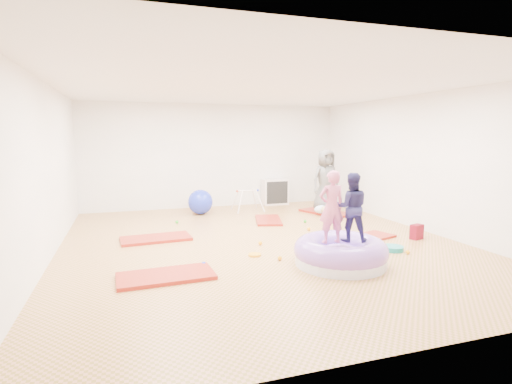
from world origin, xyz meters
name	(u,v)px	position (x,y,z in m)	size (l,w,h in m)	color
room	(261,167)	(0.00, 0.00, 1.40)	(7.01, 8.01, 2.81)	tan
gym_mat_front_left	(166,276)	(-1.85, -1.35, 0.03)	(1.31, 0.65, 0.05)	#A1281D
gym_mat_mid_left	(156,238)	(-1.83, 0.79, 0.03)	(1.28, 0.64, 0.05)	#A1281D
gym_mat_center_back	(268,220)	(0.76, 1.72, 0.02)	(1.11, 0.56, 0.05)	#A1281D
gym_mat_right	(368,237)	(2.05, -0.36, 0.02)	(1.06, 0.53, 0.04)	#A1281D
gym_mat_rear_right	(326,212)	(2.46, 2.13, 0.03)	(1.30, 0.65, 0.05)	#A1281D
inflatable_cushion	(340,253)	(0.74, -1.58, 0.17)	(1.42, 1.42, 0.45)	silver
child_pink	(332,204)	(0.56, -1.59, 0.95)	(0.40, 0.26, 1.09)	#D66692
child_navy	(351,204)	(0.89, -1.60, 0.93)	(0.51, 0.40, 1.05)	navy
adult_caregiver	(326,181)	(2.44, 2.15, 0.84)	(0.77, 0.50, 1.57)	#585858
infant	(322,209)	(2.21, 1.88, 0.16)	(0.35, 0.36, 0.21)	#CCDEFC
ball_pit_balls	(292,236)	(0.68, 0.12, 0.04)	(3.73, 3.63, 0.07)	green
exercise_ball_blue	(200,202)	(-0.58, 3.02, 0.31)	(0.62, 0.62, 0.62)	#1F30CE
exercise_ball_orange	(199,203)	(-0.51, 3.60, 0.18)	(0.37, 0.37, 0.37)	#FA6203
infant_play_gym	(248,197)	(0.63, 2.95, 0.38)	(0.74, 0.71, 0.57)	white
cube_shelf	(275,192)	(1.71, 3.79, 0.36)	(0.73, 0.36, 0.73)	white
balance_disc	(393,248)	(1.98, -1.20, 0.04)	(0.36, 0.36, 0.08)	#157F81
backpack	(417,232)	(2.89, -0.69, 0.14)	(0.24, 0.15, 0.28)	red
yellow_toy	(255,255)	(-0.36, -0.75, 0.02)	(0.21, 0.21, 0.03)	orange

